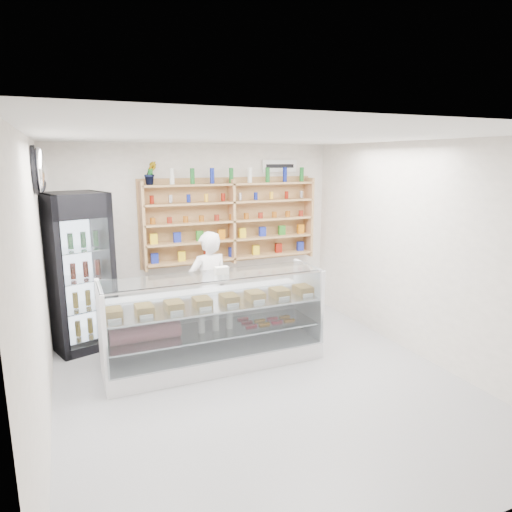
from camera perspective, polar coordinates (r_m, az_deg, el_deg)
name	(u,v)px	position (r m, az deg, el deg)	size (l,w,h in m)	color
room	(262,267)	(5.02, 0.80, -1.44)	(5.00, 5.00, 5.00)	#9D9DA1
display_counter	(214,339)	(5.90, -5.23, -10.29)	(2.73, 0.81, 1.19)	white
shop_worker	(209,288)	(6.40, -5.92, -4.02)	(0.59, 0.38, 1.61)	white
drinks_cooler	(78,271)	(6.64, -21.38, -1.81)	(0.97, 0.95, 2.14)	black
wall_shelving	(232,221)	(7.30, -3.05, 4.38)	(2.84, 0.28, 1.33)	tan
potted_plant	(150,173)	(6.91, -13.05, 10.06)	(0.19, 0.15, 0.34)	#1E6626
security_mirror	(40,170)	(5.66, -25.42, 9.69)	(0.15, 0.50, 0.50)	silver
wall_sign	(279,166)	(7.71, 2.95, 11.17)	(0.62, 0.03, 0.20)	white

